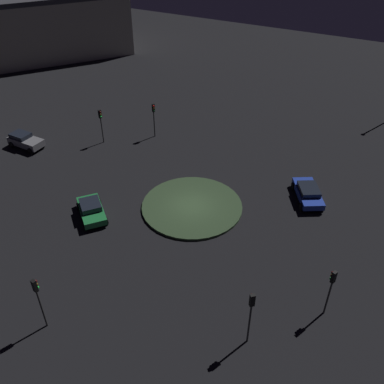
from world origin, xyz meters
TOP-DOWN VIEW (x-y plane):
  - ground_plane at (0.00, 0.00)m, footprint 115.85×115.85m
  - roundabout_island at (0.00, 0.00)m, footprint 8.86×8.86m
  - car_grey at (-20.81, 1.03)m, footprint 3.94×2.04m
  - car_blue at (8.68, 5.92)m, footprint 3.81×4.74m
  - car_green at (-7.05, -5.05)m, footprint 4.25×4.02m
  - traffic_light_northwest at (-9.72, 9.52)m, footprint 0.39×0.39m
  - traffic_light_south at (-2.58, -15.32)m, footprint 0.33×0.38m
  - traffic_light_southeast at (13.07, -5.99)m, footprint 0.39×0.36m
  - traffic_light_southeast_near at (9.34, -10.38)m, footprint 0.38×0.39m
  - traffic_light_west at (-14.00, 5.74)m, footprint 0.39×0.36m
  - store_building at (-44.19, 21.54)m, footprint 33.49×37.74m

SIDE VIEW (x-z plane):
  - ground_plane at x=0.00m, z-range 0.00..0.00m
  - roundabout_island at x=0.00m, z-range 0.00..0.23m
  - car_green at x=-7.05m, z-range 0.03..1.38m
  - car_blue at x=8.68m, z-range 0.06..1.38m
  - car_grey at x=-20.81m, z-range 0.05..1.55m
  - traffic_light_west at x=-14.00m, z-range 0.83..4.67m
  - traffic_light_southeast at x=13.07m, z-range 0.84..4.75m
  - traffic_light_northwest at x=-9.72m, z-range 0.84..4.76m
  - traffic_light_south at x=-2.58m, z-range 0.90..5.14m
  - traffic_light_southeast_near at x=9.34m, z-range 0.91..5.26m
  - store_building at x=-44.19m, z-range 0.00..9.54m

